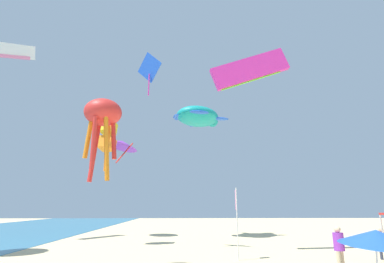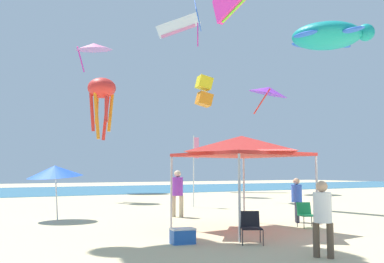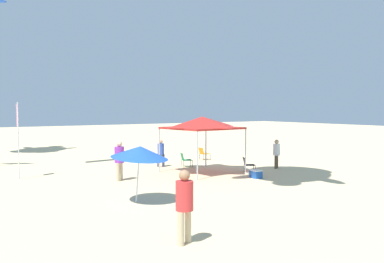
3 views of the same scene
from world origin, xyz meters
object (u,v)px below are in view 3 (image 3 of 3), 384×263
object	(u,v)px
cooler_box	(256,174)
person_kite_handler	(119,157)
banner_flag	(18,133)
person_watching_sky	(161,151)
beach_umbrella	(140,152)
person_by_tent	(276,151)
person_near_umbrella	(184,201)
folding_chair_right_of_tent	(185,159)
canopy_tent	(202,123)
folding_chair_near_cooler	(248,164)
folding_chair_facing_ocean	(203,153)

from	to	relation	value
cooler_box	person_kite_handler	distance (m)	6.73
banner_flag	person_watching_sky	bearing A→B (deg)	-91.06
beach_umbrella	banner_flag	bearing A→B (deg)	19.46
person_by_tent	person_near_umbrella	xyz separation A→B (m)	(-8.21, 11.34, 0.14)
banner_flag	person_near_umbrella	bearing A→B (deg)	-172.22
person_by_tent	person_watching_sky	bearing A→B (deg)	-70.90
person_near_umbrella	folding_chair_right_of_tent	bearing A→B (deg)	-147.17
canopy_tent	person_near_umbrella	xyz separation A→B (m)	(-9.29, 6.91, -1.55)
folding_chair_right_of_tent	banner_flag	distance (m)	9.24
beach_umbrella	cooler_box	xyz separation A→B (m)	(1.72, -7.15, -1.67)
person_kite_handler	person_near_umbrella	distance (m)	9.69
canopy_tent	folding_chair_near_cooler	world-z (taller)	canopy_tent
folding_chair_facing_ocean	cooler_box	bearing A→B (deg)	166.54
folding_chair_near_cooler	folding_chair_facing_ocean	distance (m)	5.80
folding_chair_facing_ocean	person_kite_handler	distance (m)	8.95
person_watching_sky	folding_chair_right_of_tent	bearing A→B (deg)	6.73
person_by_tent	person_kite_handler	distance (m)	9.19
folding_chair_near_cooler	person_watching_sky	bearing A→B (deg)	64.11
person_watching_sky	person_kite_handler	world-z (taller)	person_kite_handler
person_near_umbrella	beach_umbrella	bearing A→B (deg)	-127.46
beach_umbrella	folding_chair_facing_ocean	xyz separation A→B (m)	(9.00, -9.02, -1.40)
person_near_umbrella	folding_chair_facing_ocean	bearing A→B (deg)	-151.26
beach_umbrella	person_by_tent	xyz separation A→B (m)	(3.49, -10.30, -0.89)
folding_chair_near_cooler	person_watching_sky	xyz separation A→B (m)	(4.35, 2.93, 0.48)
person_by_tent	person_watching_sky	xyz separation A→B (m)	(4.16, 5.25, -0.02)
person_watching_sky	folding_chair_facing_ocean	bearing A→B (deg)	56.59
person_by_tent	person_near_umbrella	size ratio (longest dim) A/B	0.87
person_watching_sky	person_by_tent	bearing A→B (deg)	-0.62
person_watching_sky	person_kite_handler	bearing A→B (deg)	-104.87
person_watching_sky	folding_chair_near_cooler	bearing A→B (deg)	-18.26
beach_umbrella	person_near_umbrella	xyz separation A→B (m)	(-4.73, 1.04, -0.75)
beach_umbrella	person_by_tent	world-z (taller)	beach_umbrella
canopy_tent	beach_umbrella	xyz separation A→B (m)	(-4.56, 5.87, -0.80)
folding_chair_right_of_tent	banner_flag	size ratio (longest dim) A/B	0.22
folding_chair_right_of_tent	person_kite_handler	distance (m)	5.57
person_kite_handler	person_near_umbrella	size ratio (longest dim) A/B	1.00
banner_flag	cooler_box	bearing A→B (deg)	-121.51
folding_chair_facing_ocean	banner_flag	world-z (taller)	banner_flag
canopy_tent	person_watching_sky	distance (m)	3.62
cooler_box	person_by_tent	bearing A→B (deg)	-60.63
canopy_tent	person_near_umbrella	bearing A→B (deg)	143.34
banner_flag	person_kite_handler	world-z (taller)	banner_flag
folding_chair_right_of_tent	person_kite_handler	size ratio (longest dim) A/B	0.43
folding_chair_near_cooler	cooler_box	bearing A→B (deg)	-177.52
beach_umbrella	person_by_tent	bearing A→B (deg)	-71.29
person_watching_sky	person_near_umbrella	bearing A→B (deg)	-78.44
folding_chair_facing_ocean	person_near_umbrella	distance (m)	17.03
canopy_tent	person_watching_sky	world-z (taller)	canopy_tent
cooler_box	person_kite_handler	xyz separation A→B (m)	(2.99, 5.96, 0.92)
canopy_tent	cooler_box	size ratio (longest dim) A/B	5.53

